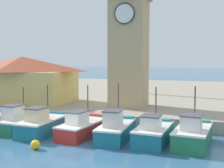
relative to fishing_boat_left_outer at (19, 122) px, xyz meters
The scene contains 12 objects.
ground_plane 6.50m from the fishing_boat_left_outer, 31.69° to the right, with size 300.00×300.00×0.00m, color #386689.
quay_wharf 23.92m from the fishing_boat_left_outer, 76.72° to the left, with size 120.00×40.00×1.02m, color #9E937F.
fishing_boat_left_outer is the anchor object (origin of this frame).
fishing_boat_left_inner 2.56m from the fishing_boat_left_outer, 11.42° to the right, with size 2.26×5.19×3.77m.
fishing_boat_mid_left 5.68m from the fishing_boat_left_outer, ahead, with size 2.63×5.45×3.82m.
fishing_boat_center 8.34m from the fishing_boat_left_outer, ahead, with size 2.09×4.95×4.04m.
fishing_boat_mid_right 11.10m from the fishing_boat_left_outer, ahead, with size 2.27×4.67×3.87m.
fishing_boat_right_inner 13.69m from the fishing_boat_left_outer, ahead, with size 2.55×4.86×3.97m.
clock_tower 13.13m from the fishing_boat_left_outer, 50.47° to the left, with size 3.86×3.86×14.78m.
warehouse_left 10.27m from the fishing_boat_left_outer, 121.86° to the left, with size 11.24×6.62×4.96m.
port_crane_near 22.13m from the fishing_boat_left_outer, 81.48° to the left, with size 4.60×10.25×18.63m.
mooring_buoy 5.85m from the fishing_boat_left_outer, 45.83° to the right, with size 0.62×0.62×0.62m, color gold.
Camera 1 is at (9.26, -18.01, 5.99)m, focal length 50.00 mm.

